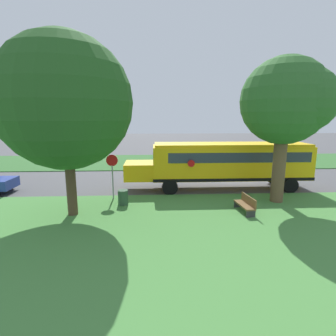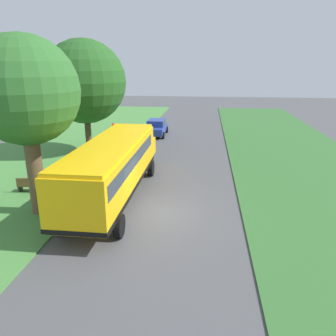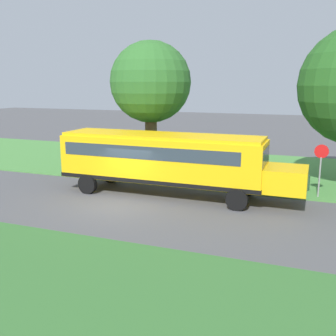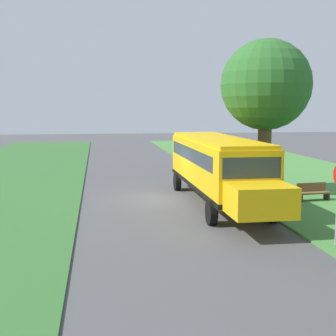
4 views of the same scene
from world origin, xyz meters
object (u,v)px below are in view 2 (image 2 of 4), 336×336
Objects in this scene: car_blue_nearest at (156,127)px; park_bench at (32,185)px; oak_tree_roadside_mid at (85,81)px; school_bus at (114,164)px; oak_tree_beside_bus at (19,92)px; stop_sign at (114,137)px; trash_bin at (97,155)px.

car_blue_nearest is 2.68× the size of park_bench.
park_bench is at bearing -91.34° from oak_tree_roadside_mid.
school_bus is 2.82× the size of car_blue_nearest.
car_blue_nearest is 19.62m from oak_tree_beside_bus.
school_bus is at bearing -73.97° from stop_sign.
school_bus is 7.55m from trash_bin.
school_bus is at bearing -62.82° from oak_tree_roadside_mid.
oak_tree_beside_bus is 10.60m from stop_sign.
trash_bin is (1.30, -2.21, -5.21)m from oak_tree_roadside_mid.
car_blue_nearest reaches higher than park_bench.
stop_sign is at bearing 83.17° from oak_tree_beside_bus.
school_bus is at bearing -88.89° from car_blue_nearest.
car_blue_nearest is 9.87m from oak_tree_roadside_mid.
oak_tree_beside_bus reaches higher than school_bus.
park_bench is at bearing -105.33° from car_blue_nearest.
oak_tree_beside_bus is (-2.97, -18.78, 4.83)m from car_blue_nearest.
oak_tree_beside_bus is 0.93× the size of oak_tree_roadside_mid.
oak_tree_roadside_mid is at bearing 117.18° from school_bus.
park_bench is 1.83× the size of trash_bin.
park_bench is (-1.47, 2.60, -5.23)m from oak_tree_beside_bus.
car_blue_nearest is 0.54× the size of oak_tree_beside_bus.
oak_tree_beside_bus reaches higher than park_bench.
park_bench is (-4.76, 0.21, -1.45)m from school_bus.
stop_sign is at bearing -31.52° from oak_tree_roadside_mid.
stop_sign is (1.17, 9.76, -3.97)m from oak_tree_beside_bus.
oak_tree_roadside_mid is (-1.27, 11.26, -0.05)m from oak_tree_beside_bus.
school_bus is 4.53× the size of stop_sign.
oak_tree_beside_bus is 11.33m from oak_tree_roadside_mid.
oak_tree_beside_bus is 4.94× the size of park_bench.
stop_sign reaches higher than car_blue_nearest.
oak_tree_roadside_mid reaches higher than stop_sign.
car_blue_nearest is 1.61× the size of stop_sign.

